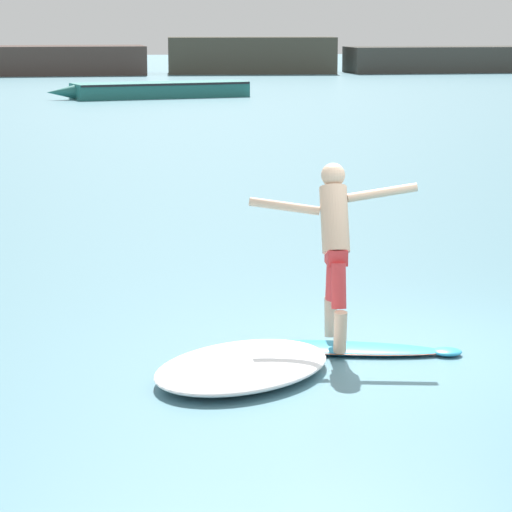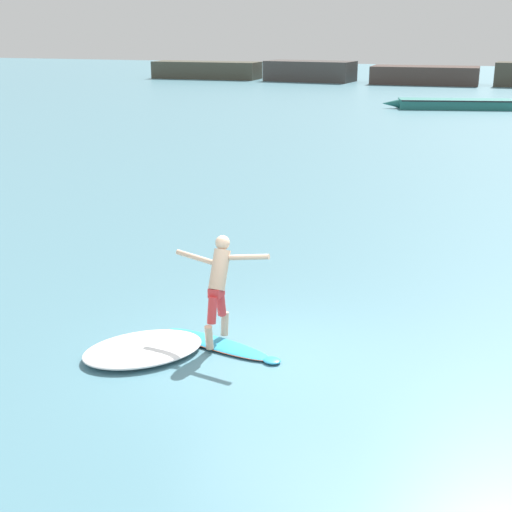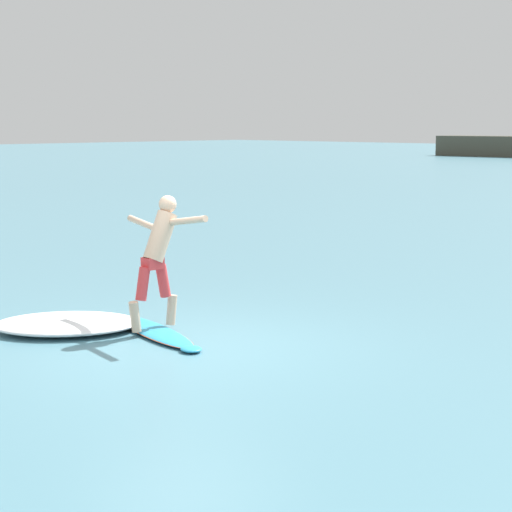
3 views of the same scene
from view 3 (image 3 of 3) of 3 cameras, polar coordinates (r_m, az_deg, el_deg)
ground_plane at (r=11.27m, az=-4.77°, el=-5.98°), size 200.00×200.00×0.00m
surfboard at (r=11.89m, az=-6.73°, el=-5.02°), size 2.41×1.04×0.21m
surfer at (r=11.78m, az=-6.47°, el=0.43°), size 1.72×0.81×1.82m
wave_foam_at_tail at (r=12.31m, az=-12.51°, el=-4.42°), size 2.39×2.43×0.19m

